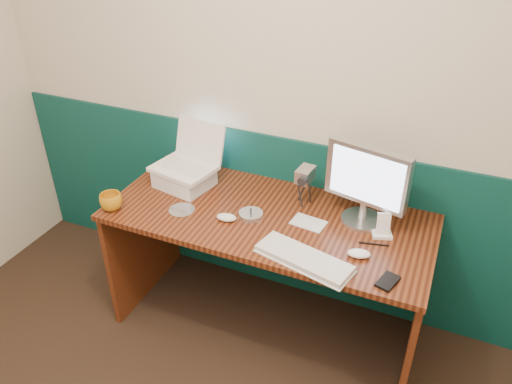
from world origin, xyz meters
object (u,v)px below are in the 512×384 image
at_px(laptop, 182,148).
at_px(keyboard, 304,259).
at_px(camcorder, 305,186).
at_px(desk, 267,273).
at_px(monitor, 366,186).
at_px(mug, 111,202).

height_order(laptop, keyboard, laptop).
distance_m(laptop, camcorder, 0.66).
xyz_separation_m(desk, monitor, (0.43, 0.13, 0.57)).
bearing_deg(keyboard, laptop, 169.79).
relative_size(monitor, keyboard, 0.93).
distance_m(monitor, keyboard, 0.47).
bearing_deg(laptop, mug, -111.55).
bearing_deg(desk, camcorder, 54.03).
xyz_separation_m(mug, camcorder, (0.87, 0.43, 0.06)).
relative_size(desk, keyboard, 3.76).
bearing_deg(desk, laptop, 170.61).
height_order(desk, mug, mug).
bearing_deg(laptop, keyboard, -12.95).
bearing_deg(laptop, monitor, 13.79).
relative_size(laptop, camcorder, 1.57).
bearing_deg(keyboard, mug, -166.80).
relative_size(desk, monitor, 4.02).
distance_m(desk, monitor, 0.73).
relative_size(desk, mug, 14.48).
relative_size(laptop, keyboard, 0.73).
bearing_deg(camcorder, mug, -147.21).
relative_size(desk, camcorder, 8.02).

